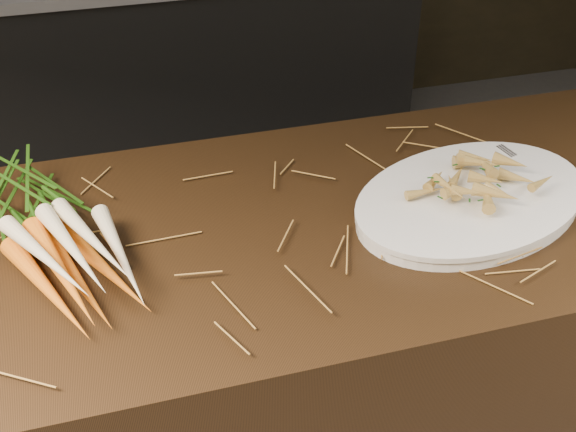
# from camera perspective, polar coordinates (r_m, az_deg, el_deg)

# --- Properties ---
(main_counter) EXTENTS (2.40, 0.70, 0.90)m
(main_counter) POSITION_cam_1_polar(r_m,az_deg,el_deg) (1.59, -6.90, -14.95)
(main_counter) COLOR black
(main_counter) RESTS_ON ground
(back_counter) EXTENTS (1.82, 0.62, 0.84)m
(back_counter) POSITION_cam_1_polar(r_m,az_deg,el_deg) (3.19, -7.55, 11.88)
(back_counter) COLOR black
(back_counter) RESTS_ON ground
(straw_bedding) EXTENTS (1.40, 0.60, 0.02)m
(straw_bedding) POSITION_cam_1_polar(r_m,az_deg,el_deg) (1.28, -8.32, -1.63)
(straw_bedding) COLOR olive
(straw_bedding) RESTS_ON main_counter
(root_veg_bunch) EXTENTS (0.34, 0.54, 0.10)m
(root_veg_bunch) POSITION_cam_1_polar(r_m,az_deg,el_deg) (1.31, -19.07, -0.22)
(root_veg_bunch) COLOR #CB5A00
(root_veg_bunch) RESTS_ON main_counter
(serving_platter) EXTENTS (0.56, 0.46, 0.03)m
(serving_platter) POSITION_cam_1_polar(r_m,az_deg,el_deg) (1.39, 14.24, 1.12)
(serving_platter) COLOR white
(serving_platter) RESTS_ON main_counter
(roasted_veg_heap) EXTENTS (0.28, 0.24, 0.05)m
(roasted_veg_heap) POSITION_cam_1_polar(r_m,az_deg,el_deg) (1.37, 14.48, 2.50)
(roasted_veg_heap) COLOR olive
(roasted_veg_heap) RESTS_ON serving_platter
(serving_fork) EXTENTS (0.05, 0.18, 0.00)m
(serving_fork) POSITION_cam_1_polar(r_m,az_deg,el_deg) (1.49, 19.47, 3.29)
(serving_fork) COLOR silver
(serving_fork) RESTS_ON serving_platter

